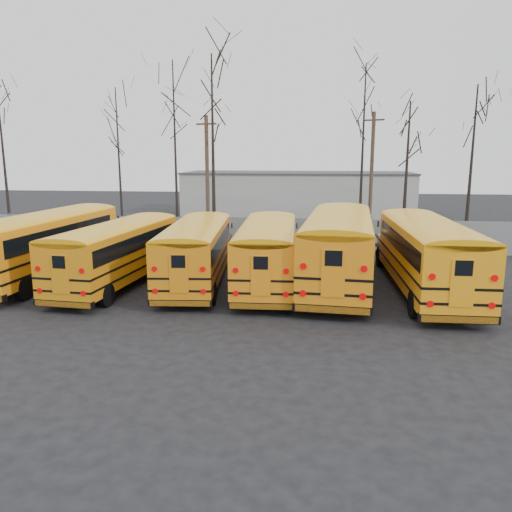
# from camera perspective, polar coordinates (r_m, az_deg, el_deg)

# --- Properties ---
(ground) EXTENTS (120.00, 120.00, 0.00)m
(ground) POSITION_cam_1_polar(r_m,az_deg,el_deg) (19.54, -4.79, -5.85)
(ground) COLOR black
(ground) RESTS_ON ground
(fence) EXTENTS (40.00, 0.04, 2.00)m
(fence) POSITION_cam_1_polar(r_m,az_deg,el_deg) (30.87, -0.38, 2.54)
(fence) COLOR gray
(fence) RESTS_ON ground
(distant_building) EXTENTS (22.00, 8.00, 4.00)m
(distant_building) POSITION_cam_1_polar(r_m,az_deg,el_deg) (50.43, 4.75, 7.14)
(distant_building) COLOR #B4B4AF
(distant_building) RESTS_ON ground
(bus_a) EXTENTS (3.37, 11.62, 3.21)m
(bus_a) POSITION_cam_1_polar(r_m,az_deg,el_deg) (25.64, -22.72, 1.78)
(bus_a) COLOR black
(bus_a) RESTS_ON ground
(bus_b) EXTENTS (3.27, 10.50, 2.90)m
(bus_b) POSITION_cam_1_polar(r_m,az_deg,el_deg) (23.31, -15.40, 0.91)
(bus_b) COLOR black
(bus_b) RESTS_ON ground
(bus_c) EXTENTS (3.28, 10.50, 2.89)m
(bus_c) POSITION_cam_1_polar(r_m,az_deg,el_deg) (22.83, -6.77, 1.03)
(bus_c) COLOR black
(bus_c) RESTS_ON ground
(bus_d) EXTENTS (2.84, 10.62, 2.95)m
(bus_d) POSITION_cam_1_polar(r_m,az_deg,el_deg) (22.35, 1.36, 0.96)
(bus_d) COLOR black
(bus_d) RESTS_ON ground
(bus_e) EXTENTS (3.70, 12.21, 3.37)m
(bus_e) POSITION_cam_1_polar(r_m,az_deg,el_deg) (22.60, 9.46, 1.56)
(bus_e) COLOR black
(bus_e) RESTS_ON ground
(bus_f) EXTENTS (2.83, 11.47, 3.19)m
(bus_f) POSITION_cam_1_polar(r_m,az_deg,el_deg) (22.35, 18.91, 0.71)
(bus_f) COLOR black
(bus_f) RESTS_ON ground
(utility_pole_left) EXTENTS (1.44, 0.57, 8.34)m
(utility_pole_left) POSITION_cam_1_polar(r_m,az_deg,el_deg) (33.88, -5.59, 8.87)
(utility_pole_left) COLOR #4D382C
(utility_pole_left) RESTS_ON ground
(utility_pole_right) EXTENTS (1.48, 0.77, 8.88)m
(utility_pole_right) POSITION_cam_1_polar(r_m,az_deg,el_deg) (38.43, 13.06, 9.35)
(utility_pole_right) COLOR #493729
(utility_pole_right) RESTS_ON ground
(tree_0) EXTENTS (0.26, 0.26, 11.64)m
(tree_0) POSITION_cam_1_polar(r_m,az_deg,el_deg) (40.69, -26.91, 10.30)
(tree_0) COLOR black
(tree_0) RESTS_ON ground
(tree_1) EXTENTS (0.26, 0.26, 10.15)m
(tree_1) POSITION_cam_1_polar(r_m,az_deg,el_deg) (35.37, -15.35, 9.91)
(tree_1) COLOR black
(tree_1) RESTS_ON ground
(tree_2) EXTENTS (0.26, 0.26, 11.87)m
(tree_2) POSITION_cam_1_polar(r_m,az_deg,el_deg) (34.67, -9.20, 11.56)
(tree_2) COLOR black
(tree_2) RESTS_ON ground
(tree_3) EXTENTS (0.26, 0.26, 12.02)m
(tree_3) POSITION_cam_1_polar(r_m,az_deg,el_deg) (33.07, -4.94, 11.80)
(tree_3) COLOR black
(tree_3) RESTS_ON ground
(tree_4) EXTENTS (0.26, 0.26, 11.85)m
(tree_4) POSITION_cam_1_polar(r_m,az_deg,el_deg) (36.36, 12.07, 11.44)
(tree_4) COLOR black
(tree_4) RESTS_ON ground
(tree_5) EXTENTS (0.26, 0.26, 9.15)m
(tree_5) POSITION_cam_1_polar(r_m,az_deg,el_deg) (34.18, 16.80, 8.95)
(tree_5) COLOR black
(tree_5) RESTS_ON ground
(tree_6) EXTENTS (0.26, 0.26, 10.32)m
(tree_6) POSITION_cam_1_polar(r_m,az_deg,el_deg) (37.02, 23.39, 9.57)
(tree_6) COLOR black
(tree_6) RESTS_ON ground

